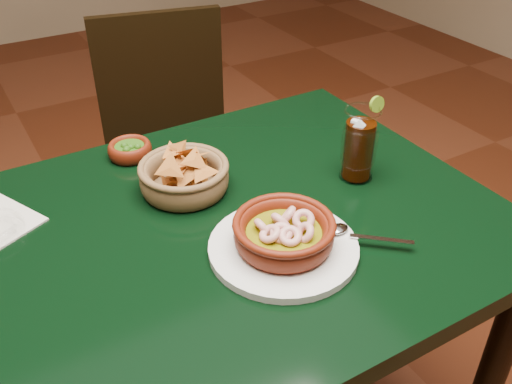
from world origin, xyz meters
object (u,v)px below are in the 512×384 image
dining_chair (173,152)px  shrimp_plate (284,237)px  chip_basket (184,176)px  dining_table (188,276)px  cola_drink (359,145)px

dining_chair → shrimp_plate: (-0.13, -0.83, 0.29)m
chip_basket → dining_table: bearing=-115.5°
dining_table → chip_basket: 0.20m
dining_chair → chip_basket: 0.67m
dining_table → chip_basket: bearing=64.5°
dining_table → dining_chair: bearing=69.6°
dining_table → dining_chair: (0.26, 0.71, -0.16)m
dining_table → shrimp_plate: size_ratio=3.63×
cola_drink → chip_basket: bearing=157.8°
dining_chair → shrimp_plate: 0.89m
shrimp_plate → cola_drink: size_ratio=1.89×
dining_chair → chip_basket: dining_chair is taller
shrimp_plate → cola_drink: 0.29m
dining_table → cola_drink: bearing=-0.0°
dining_table → dining_chair: dining_chair is taller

